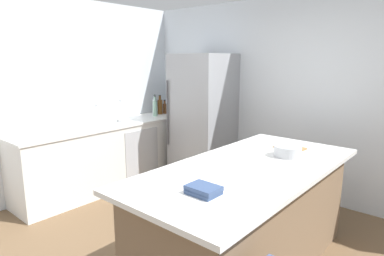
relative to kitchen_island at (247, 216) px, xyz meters
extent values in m
cube|color=silver|center=(-0.42, 1.85, 0.83)|extent=(6.00, 0.10, 2.60)
cube|color=silver|center=(-2.87, -0.40, 0.83)|extent=(0.10, 6.00, 2.60)
cube|color=silver|center=(-2.51, 0.37, -0.03)|extent=(0.62, 2.67, 0.89)
cube|color=white|center=(-2.51, 0.37, 0.43)|extent=(0.65, 2.70, 0.03)
cube|color=#B2B5BA|center=(-2.20, 0.70, -0.03)|extent=(0.01, 0.60, 0.74)
cube|color=#7A6047|center=(0.00, 0.00, -0.03)|extent=(0.92, 2.10, 0.89)
cube|color=white|center=(0.00, 0.00, 0.44)|extent=(1.08, 2.30, 0.04)
cube|color=#93969B|center=(-1.66, 1.43, 0.47)|extent=(0.78, 0.74, 1.88)
cylinder|color=#4C4C51|center=(-2.01, 1.04, 0.57)|extent=(0.02, 0.02, 0.94)
cylinder|color=silver|center=(-2.57, 0.22, 0.46)|extent=(0.05, 0.05, 0.02)
cylinder|color=silver|center=(-2.57, 0.22, 0.61)|extent=(0.02, 0.02, 0.28)
cylinder|color=silver|center=(-2.51, 0.22, 0.73)|extent=(0.14, 0.02, 0.02)
cylinder|color=gray|center=(-2.52, 0.59, 0.45)|extent=(0.14, 0.14, 0.01)
cylinder|color=white|center=(-2.52, 0.59, 0.59)|extent=(0.11, 0.11, 0.26)
cylinder|color=gray|center=(-2.52, 0.59, 0.74)|extent=(0.02, 0.02, 0.04)
cylinder|color=#19381E|center=(-2.42, 1.60, 0.58)|extent=(0.07, 0.07, 0.26)
cylinder|color=#19381E|center=(-2.42, 1.60, 0.75)|extent=(0.03, 0.03, 0.10)
cylinder|color=black|center=(-2.42, 1.60, 0.80)|extent=(0.03, 0.03, 0.01)
cylinder|color=#5B3319|center=(-2.54, 1.50, 0.53)|extent=(0.07, 0.07, 0.16)
cylinder|color=#5B3319|center=(-2.54, 1.50, 0.64)|extent=(0.03, 0.03, 0.05)
cylinder|color=black|center=(-2.54, 1.50, 0.67)|extent=(0.03, 0.03, 0.01)
cylinder|color=brown|center=(-2.56, 1.41, 0.56)|extent=(0.08, 0.08, 0.24)
cylinder|color=brown|center=(-2.56, 1.41, 0.71)|extent=(0.04, 0.04, 0.07)
cylinder|color=black|center=(-2.56, 1.41, 0.75)|extent=(0.04, 0.04, 0.01)
cylinder|color=silver|center=(-2.59, 1.32, 0.57)|extent=(0.07, 0.07, 0.25)
cylinder|color=silver|center=(-2.59, 1.32, 0.73)|extent=(0.03, 0.03, 0.07)
cylinder|color=black|center=(-2.59, 1.32, 0.77)|extent=(0.03, 0.03, 0.01)
cylinder|color=#8CB79E|center=(-2.47, 1.22, 0.57)|extent=(0.07, 0.07, 0.24)
cylinder|color=#8CB79E|center=(-2.47, 1.22, 0.72)|extent=(0.03, 0.03, 0.08)
cylinder|color=black|center=(-2.47, 1.22, 0.77)|extent=(0.03, 0.03, 0.01)
cube|color=#334770|center=(0.08, -0.71, 0.47)|extent=(0.20, 0.17, 0.03)
cube|color=#334770|center=(0.08, -0.71, 0.50)|extent=(0.22, 0.16, 0.03)
cylinder|color=#B2B5BA|center=(0.11, 0.48, 0.51)|extent=(0.25, 0.25, 0.10)
cube|color=#9E7042|center=(0.02, 0.75, 0.47)|extent=(0.29, 0.20, 0.02)
camera|label=1|loc=(1.38, -2.32, 1.34)|focal=31.01mm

